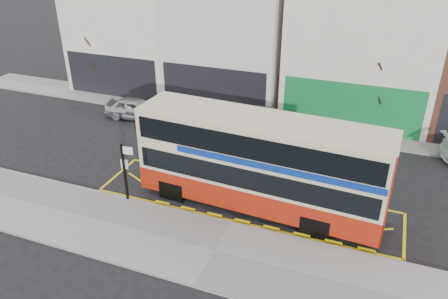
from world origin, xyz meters
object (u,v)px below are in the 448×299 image
at_px(double_decker_bus, 261,162).
at_px(bus_stop_post, 125,167).
at_px(car_silver, 136,108).
at_px(street_tree_left, 96,43).
at_px(car_grey, 269,122).
at_px(street_tree_right, 383,68).

xyz_separation_m(double_decker_bus, bus_stop_post, (-5.78, -1.80, -0.43)).
bearing_deg(car_silver, double_decker_bus, -128.00).
bearing_deg(street_tree_left, bus_stop_post, -50.59).
xyz_separation_m(bus_stop_post, car_silver, (-4.82, 8.65, -1.18)).
distance_m(double_decker_bus, bus_stop_post, 6.07).
relative_size(car_grey, street_tree_right, 0.72).
bearing_deg(street_tree_right, street_tree_left, -179.68).
bearing_deg(car_grey, bus_stop_post, 167.02).
height_order(double_decker_bus, bus_stop_post, double_decker_bus).
relative_size(double_decker_bus, street_tree_right, 1.88).
bearing_deg(car_grey, street_tree_left, 89.46).
bearing_deg(street_tree_left, car_silver, -34.11).
xyz_separation_m(double_decker_bus, car_grey, (-1.77, 7.86, -1.61)).
bearing_deg(double_decker_bus, car_grey, 105.86).
relative_size(bus_stop_post, street_tree_left, 0.51).
bearing_deg(double_decker_bus, bus_stop_post, -159.57).
relative_size(double_decker_bus, street_tree_left, 1.99).
bearing_deg(car_silver, street_tree_right, -81.46).
relative_size(car_silver, street_tree_left, 0.73).
distance_m(car_grey, street_tree_left, 14.54).
relative_size(bus_stop_post, car_grey, 0.67).
distance_m(bus_stop_post, street_tree_left, 15.84).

